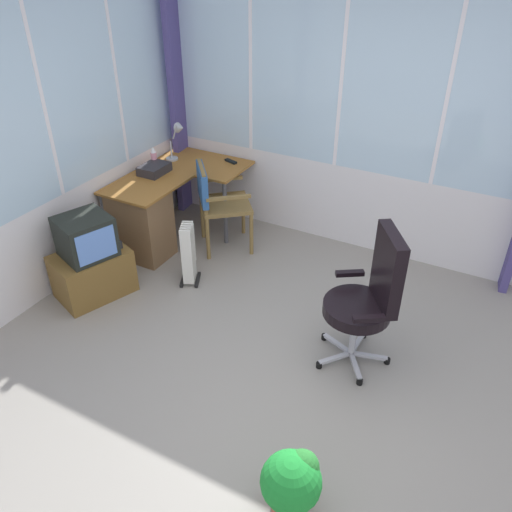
{
  "coord_description": "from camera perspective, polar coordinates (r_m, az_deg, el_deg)",
  "views": [
    {
      "loc": [
        -2.44,
        -1.12,
        2.87
      ],
      "look_at": [
        0.55,
        0.47,
        0.7
      ],
      "focal_mm": 36.59,
      "sensor_mm": 36.0,
      "label": 1
    }
  ],
  "objects": [
    {
      "name": "ground",
      "position": [
        3.96,
        2.38,
        -14.56
      ],
      "size": [
        5.38,
        5.7,
        0.06
      ],
      "primitive_type": "cube",
      "color": "gray"
    },
    {
      "name": "north_window_panel",
      "position": [
        4.53,
        -25.75,
        9.86
      ],
      "size": [
        4.38,
        0.07,
        2.71
      ],
      "color": "silver",
      "rests_on": "ground"
    },
    {
      "name": "east_window_panel",
      "position": [
        5.03,
        14.3,
        14.12
      ],
      "size": [
        0.07,
        4.7,
        2.71
      ],
      "color": "silver",
      "rests_on": "ground"
    },
    {
      "name": "curtain_corner",
      "position": [
        5.86,
        -8.62,
        16.82
      ],
      "size": [
        0.25,
        0.09,
        2.61
      ],
      "primitive_type": "cube",
      "rotation": [
        0.0,
        0.0,
        0.1
      ],
      "color": "#4B4281",
      "rests_on": "ground"
    },
    {
      "name": "desk",
      "position": [
        5.32,
        -11.96,
        4.21
      ],
      "size": [
        1.4,
        0.98,
        0.72
      ],
      "color": "#966128",
      "rests_on": "ground"
    },
    {
      "name": "desk_lamp",
      "position": [
        5.7,
        -8.5,
        12.94
      ],
      "size": [
        0.23,
        0.2,
        0.39
      ],
      "color": "#B2B7BC",
      "rests_on": "desk"
    },
    {
      "name": "tv_remote",
      "position": [
        5.63,
        -2.77,
        10.3
      ],
      "size": [
        0.09,
        0.16,
        0.02
      ],
      "primitive_type": "cube",
      "rotation": [
        0.0,
        0.0,
        -0.3
      ],
      "color": "black",
      "rests_on": "desk"
    },
    {
      "name": "spray_bottle",
      "position": [
        5.57,
        -11.1,
        10.51
      ],
      "size": [
        0.06,
        0.06,
        0.22
      ],
      "color": "pink",
      "rests_on": "desk"
    },
    {
      "name": "paper_tray",
      "position": [
        5.44,
        -11.06,
        9.32
      ],
      "size": [
        0.3,
        0.23,
        0.09
      ],
      "primitive_type": "cube",
      "rotation": [
        0.0,
        0.0,
        -0.0
      ],
      "color": "#2A282B",
      "rests_on": "desk"
    },
    {
      "name": "wooden_armchair",
      "position": [
        5.21,
        -4.69,
        6.57
      ],
      "size": [
        0.68,
        0.68,
        0.9
      ],
      "color": "brown",
      "rests_on": "ground"
    },
    {
      "name": "office_chair",
      "position": [
        3.85,
        12.41,
        -3.99
      ],
      "size": [
        0.61,
        0.6,
        1.11
      ],
      "color": "#B7B7BF",
      "rests_on": "ground"
    },
    {
      "name": "tv_on_stand",
      "position": [
        4.84,
        -17.61,
        -0.54
      ],
      "size": [
        0.75,
        0.63,
        0.78
      ],
      "color": "brown",
      "rests_on": "ground"
    },
    {
      "name": "space_heater",
      "position": [
        4.85,
        -7.37,
        0.42
      ],
      "size": [
        0.29,
        0.25,
        0.6
      ],
      "color": "silver",
      "rests_on": "ground"
    },
    {
      "name": "potted_plant",
      "position": [
        3.16,
        3.98,
        -23.43
      ],
      "size": [
        0.35,
        0.35,
        0.44
      ],
      "color": "#A15138",
      "rests_on": "ground"
    }
  ]
}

